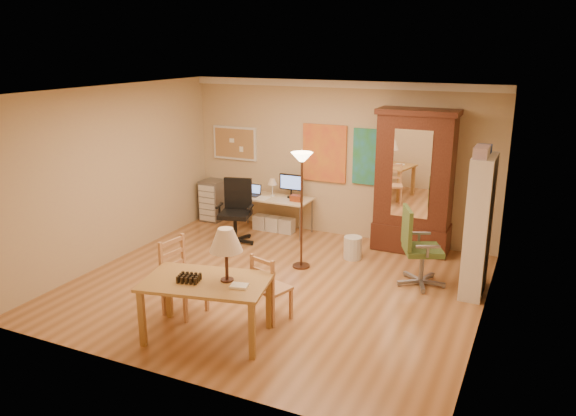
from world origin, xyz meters
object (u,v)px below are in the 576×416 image
at_px(dining_table, 213,269).
at_px(office_chair_black, 236,226).
at_px(armoire, 414,191).
at_px(bookshelf, 478,226).
at_px(office_chair_green, 419,265).
at_px(computer_desk, 275,211).

distance_m(dining_table, office_chair_black, 3.31).
distance_m(armoire, bookshelf, 1.73).
bearing_deg(office_chair_black, office_chair_green, -8.22).
height_order(office_chair_black, bookshelf, bookshelf).
height_order(armoire, bookshelf, armoire).
xyz_separation_m(office_chair_black, armoire, (2.81, 0.89, 0.72)).
xyz_separation_m(dining_table, computer_desk, (-1.07, 3.74, -0.45)).
bearing_deg(computer_desk, armoire, 2.01).
xyz_separation_m(office_chair_green, armoire, (-0.42, 1.36, 0.71)).
height_order(computer_desk, bookshelf, bookshelf).
xyz_separation_m(office_chair_green, bookshelf, (0.73, 0.06, 0.65)).
height_order(office_chair_black, armoire, armoire).
distance_m(dining_table, armoire, 4.07).
bearing_deg(office_chair_green, office_chair_black, 171.78).
height_order(office_chair_green, armoire, armoire).
bearing_deg(computer_desk, office_chair_black, -113.19).
bearing_deg(office_chair_green, bookshelf, 4.99).
bearing_deg(office_chair_green, dining_table, -126.24).
relative_size(dining_table, bookshelf, 0.82).
xyz_separation_m(computer_desk, office_chair_green, (2.88, -1.27, -0.09)).
bearing_deg(bookshelf, office_chair_green, -175.01).
distance_m(computer_desk, office_chair_green, 3.15).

